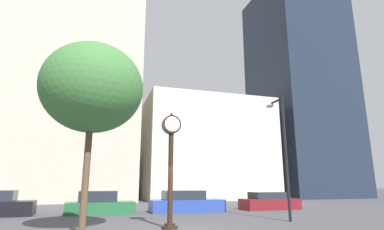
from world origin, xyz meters
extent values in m
cube|color=#BCB29E|center=(-6.65, 24.00, 18.29)|extent=(15.31, 12.00, 36.59)
cube|color=beige|center=(9.65, 24.00, 5.90)|extent=(15.01, 12.00, 11.80)
cube|color=#1E2838|center=(24.74, 24.00, 15.47)|extent=(11.26, 12.00, 30.93)
cylinder|color=black|center=(0.10, 0.75, 0.06)|extent=(0.65, 0.65, 0.12)
cylinder|color=black|center=(0.10, 0.75, 0.17)|extent=(0.43, 0.43, 0.10)
cylinder|color=black|center=(0.10, 0.75, 2.06)|extent=(0.22, 0.22, 3.68)
cylinder|color=black|center=(0.10, 0.75, 4.31)|extent=(0.81, 0.36, 0.81)
cylinder|color=white|center=(0.10, 0.56, 4.31)|extent=(0.66, 0.02, 0.66)
cylinder|color=white|center=(0.10, 0.94, 4.31)|extent=(0.66, 0.02, 0.66)
sphere|color=black|center=(0.10, 0.75, 4.77)|extent=(0.12, 0.12, 0.12)
cube|color=#236038|center=(-2.57, 7.98, 0.35)|extent=(4.10, 1.94, 0.71)
cube|color=#232833|center=(-2.77, 7.98, 1.03)|extent=(2.28, 1.65, 0.65)
cube|color=#28429E|center=(2.84, 7.72, 0.39)|extent=(4.77, 1.79, 0.77)
cube|color=#232833|center=(2.61, 7.72, 1.06)|extent=(2.63, 1.57, 0.58)
cube|color=maroon|center=(9.03, 7.79, 0.37)|extent=(4.23, 1.84, 0.74)
cube|color=#232833|center=(8.82, 7.78, 0.97)|extent=(2.34, 1.57, 0.46)
cylinder|color=black|center=(6.24, 1.37, 3.15)|extent=(0.14, 0.14, 6.30)
cylinder|color=black|center=(6.24, 1.97, 6.20)|extent=(0.11, 1.20, 0.11)
ellipsoid|color=silver|center=(6.24, 2.57, 6.10)|extent=(0.36, 0.60, 0.24)
cylinder|color=brown|center=(-3.23, -0.42, 2.09)|extent=(0.24, 0.24, 4.18)
ellipsoid|color=#3D7538|center=(-3.23, -0.42, 5.31)|extent=(3.77, 3.77, 3.39)
camera|label=1|loc=(-2.81, -11.81, 1.79)|focal=28.00mm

